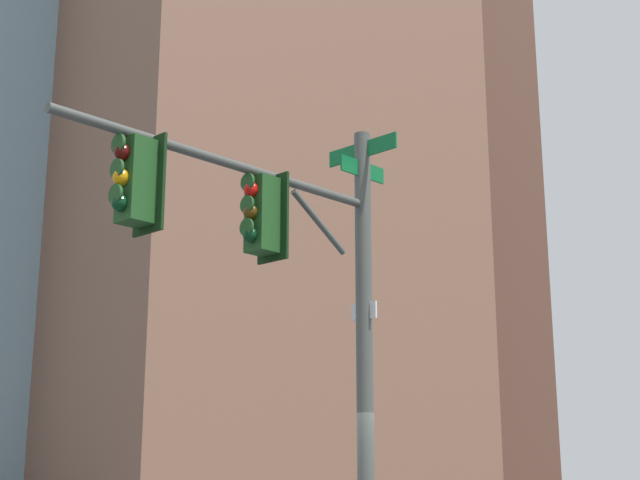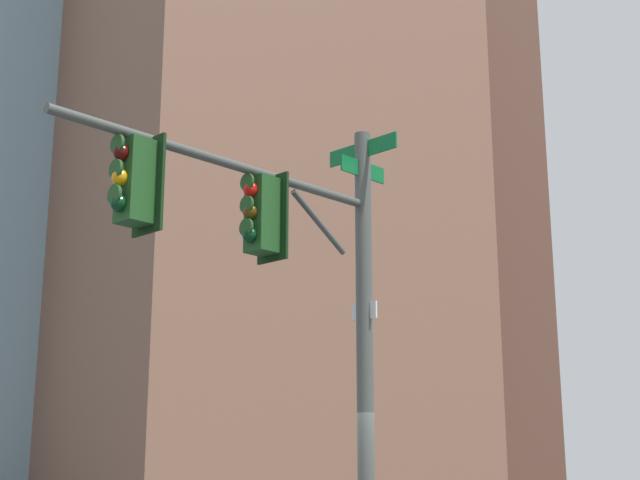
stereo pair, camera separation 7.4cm
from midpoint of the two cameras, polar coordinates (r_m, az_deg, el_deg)
name	(u,v)px [view 1 (the left image)]	position (r m, az deg, el deg)	size (l,w,h in m)	color
signal_pole_assembly	(289,271)	(12.46, -2.07, -1.89)	(5.50, 1.68, 6.56)	#4C514C
building_brick_nearside	(287,60)	(61.13, -2.01, 10.71)	(21.54, 21.75, 54.75)	brown
building_brick_midblock	(242,117)	(53.22, -4.74, 7.36)	(18.92, 18.77, 42.30)	#845B47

